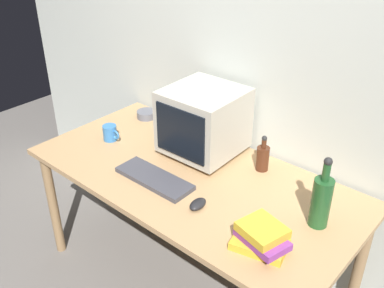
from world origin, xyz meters
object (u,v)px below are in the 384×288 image
(crt_monitor, at_px, (204,121))
(book_stack, at_px, (261,238))
(keyboard, at_px, (154,178))
(mug, at_px, (110,133))
(cd_spindle, at_px, (146,114))
(bottle_tall, at_px, (321,200))
(bottle_short, at_px, (263,157))
(computer_mouse, at_px, (198,204))

(crt_monitor, height_order, book_stack, crt_monitor)
(keyboard, xyz_separation_m, mug, (-0.49, 0.13, 0.03))
(mug, distance_m, cd_spindle, 0.34)
(crt_monitor, distance_m, bottle_tall, 0.78)
(bottle_short, bearing_deg, bottle_tall, -26.00)
(computer_mouse, height_order, bottle_tall, bottle_tall)
(book_stack, bearing_deg, cd_spindle, 156.86)
(bottle_tall, bearing_deg, crt_monitor, 169.88)
(bottle_tall, xyz_separation_m, book_stack, (-0.10, -0.29, -0.08))
(keyboard, distance_m, bottle_short, 0.56)
(keyboard, distance_m, mug, 0.50)
(bottle_tall, relative_size, book_stack, 1.35)
(bottle_short, relative_size, mug, 1.65)
(crt_monitor, bearing_deg, keyboard, -91.29)
(crt_monitor, distance_m, cd_spindle, 0.58)
(keyboard, distance_m, cd_spindle, 0.71)
(computer_mouse, xyz_separation_m, mug, (-0.79, 0.15, 0.03))
(book_stack, distance_m, mug, 1.17)
(bottle_tall, height_order, mug, bottle_tall)
(bottle_tall, xyz_separation_m, mug, (-1.26, -0.11, -0.08))
(bottle_tall, bearing_deg, keyboard, -163.12)
(keyboard, relative_size, mug, 3.50)
(cd_spindle, bearing_deg, book_stack, -23.14)
(book_stack, bearing_deg, crt_monitor, 147.27)
(bottle_short, relative_size, book_stack, 0.79)
(crt_monitor, height_order, computer_mouse, crt_monitor)
(cd_spindle, bearing_deg, computer_mouse, -29.79)
(mug, bearing_deg, computer_mouse, -10.54)
(keyboard, bearing_deg, mug, 165.03)
(crt_monitor, relative_size, computer_mouse, 3.98)
(computer_mouse, distance_m, mug, 0.80)
(bottle_short, height_order, cd_spindle, bottle_short)
(crt_monitor, height_order, keyboard, crt_monitor)
(crt_monitor, bearing_deg, computer_mouse, -52.88)
(computer_mouse, bearing_deg, bottle_short, 79.74)
(crt_monitor, distance_m, book_stack, 0.79)
(cd_spindle, bearing_deg, bottle_tall, -9.91)
(book_stack, xyz_separation_m, mug, (-1.15, 0.18, -0.01))
(keyboard, height_order, book_stack, book_stack)
(keyboard, xyz_separation_m, bottle_short, (0.35, 0.44, 0.06))
(bottle_short, bearing_deg, cd_spindle, 178.52)
(crt_monitor, height_order, cd_spindle, crt_monitor)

